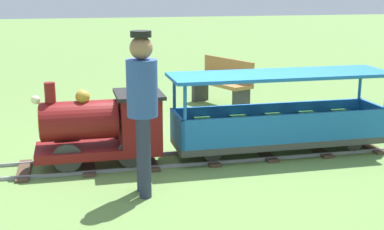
{
  "coord_description": "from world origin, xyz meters",
  "views": [
    {
      "loc": [
        -5.89,
        1.55,
        2.02
      ],
      "look_at": [
        0.0,
        0.17,
        0.55
      ],
      "focal_mm": 49.56,
      "sensor_mm": 36.0,
      "label": 1
    }
  ],
  "objects_px": {
    "locomotive": "(105,125)",
    "passenger_car": "(279,120)",
    "conductor_person": "(142,100)",
    "park_bench": "(222,83)"
  },
  "relations": [
    {
      "from": "locomotive",
      "to": "conductor_person",
      "type": "distance_m",
      "value": 1.09
    },
    {
      "from": "passenger_car",
      "to": "conductor_person",
      "type": "height_order",
      "value": "conductor_person"
    },
    {
      "from": "locomotive",
      "to": "park_bench",
      "type": "relative_size",
      "value": 1.07
    },
    {
      "from": "passenger_car",
      "to": "park_bench",
      "type": "height_order",
      "value": "passenger_car"
    },
    {
      "from": "park_bench",
      "to": "passenger_car",
      "type": "bearing_deg",
      "value": 178.55
    },
    {
      "from": "park_bench",
      "to": "locomotive",
      "type": "bearing_deg",
      "value": 141.29
    },
    {
      "from": "conductor_person",
      "to": "park_bench",
      "type": "bearing_deg",
      "value": -27.18
    },
    {
      "from": "locomotive",
      "to": "passenger_car",
      "type": "xyz_separation_m",
      "value": [
        0.0,
        -2.11,
        -0.06
      ]
    },
    {
      "from": "conductor_person",
      "to": "locomotive",
      "type": "bearing_deg",
      "value": 17.84
    },
    {
      "from": "conductor_person",
      "to": "park_bench",
      "type": "distance_m",
      "value": 4.15
    }
  ]
}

